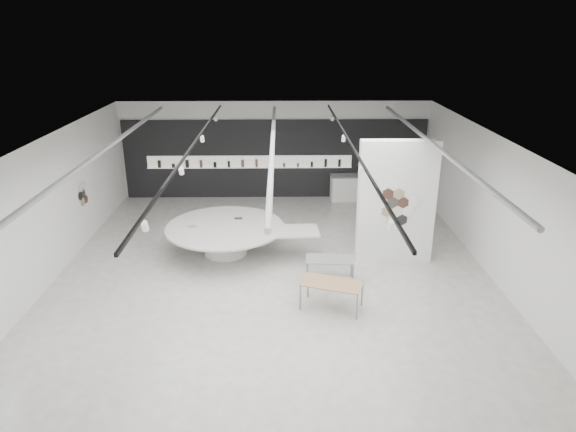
{
  "coord_description": "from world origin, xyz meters",
  "views": [
    {
      "loc": [
        0.19,
        -12.72,
        6.61
      ],
      "look_at": [
        0.42,
        1.2,
        1.33
      ],
      "focal_mm": 32.0,
      "sensor_mm": 36.0,
      "label": 1
    }
  ],
  "objects_px": {
    "display_island": "(228,236)",
    "sample_table_wood": "(332,285)",
    "partition_column": "(396,202)",
    "kitchen_counter": "(353,187)",
    "sample_table_stone": "(330,261)"
  },
  "relations": [
    {
      "from": "kitchen_counter",
      "to": "sample_table_stone",
      "type": "bearing_deg",
      "value": -105.45
    },
    {
      "from": "partition_column",
      "to": "sample_table_wood",
      "type": "distance_m",
      "value": 3.58
    },
    {
      "from": "sample_table_stone",
      "to": "sample_table_wood",
      "type": "bearing_deg",
      "value": -93.43
    },
    {
      "from": "display_island",
      "to": "kitchen_counter",
      "type": "relative_size",
      "value": 2.61
    },
    {
      "from": "sample_table_wood",
      "to": "kitchen_counter",
      "type": "xyz_separation_m",
      "value": [
        1.62,
        8.21,
        -0.13
      ]
    },
    {
      "from": "sample_table_wood",
      "to": "kitchen_counter",
      "type": "height_order",
      "value": "kitchen_counter"
    },
    {
      "from": "display_island",
      "to": "sample_table_wood",
      "type": "distance_m",
      "value": 4.29
    },
    {
      "from": "sample_table_stone",
      "to": "kitchen_counter",
      "type": "xyz_separation_m",
      "value": [
        1.54,
        6.8,
        -0.1
      ]
    },
    {
      "from": "partition_column",
      "to": "kitchen_counter",
      "type": "relative_size",
      "value": 2.01
    },
    {
      "from": "sample_table_wood",
      "to": "sample_table_stone",
      "type": "height_order",
      "value": "sample_table_wood"
    },
    {
      "from": "display_island",
      "to": "sample_table_stone",
      "type": "relative_size",
      "value": 3.52
    },
    {
      "from": "sample_table_wood",
      "to": "sample_table_stone",
      "type": "xyz_separation_m",
      "value": [
        0.08,
        1.41,
        -0.03
      ]
    },
    {
      "from": "sample_table_wood",
      "to": "display_island",
      "type": "bearing_deg",
      "value": 131.37
    },
    {
      "from": "partition_column",
      "to": "display_island",
      "type": "height_order",
      "value": "partition_column"
    },
    {
      "from": "partition_column",
      "to": "kitchen_counter",
      "type": "height_order",
      "value": "partition_column"
    }
  ]
}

